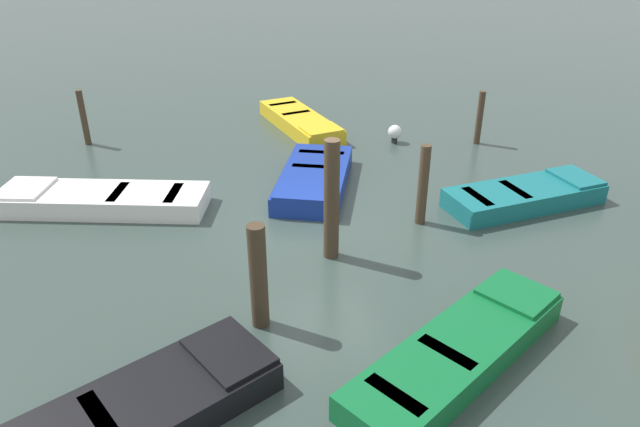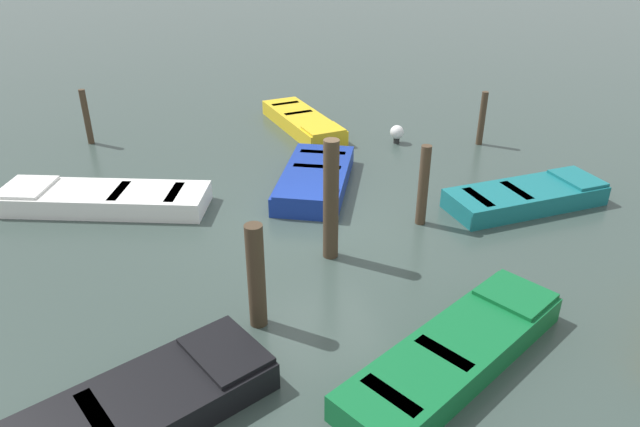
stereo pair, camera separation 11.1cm
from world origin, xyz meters
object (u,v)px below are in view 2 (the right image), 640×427
rowboat_white (104,198)px  mooring_piling_mid_right (482,118)px  rowboat_yellow (303,122)px  mooring_piling_far_left (331,201)px  rowboat_blue (315,179)px  rowboat_teal (526,196)px  rowboat_green (457,352)px  mooring_piling_far_right (87,117)px  rowboat_black (125,415)px  mooring_piling_mid_left (256,276)px  mooring_piling_center (423,186)px  marker_buoy (397,133)px

rowboat_white → mooring_piling_mid_right: bearing=-153.7°
rowboat_yellow → mooring_piling_far_left: bearing=-19.5°
rowboat_yellow → rowboat_blue: same height
rowboat_teal → rowboat_blue: 4.46m
rowboat_green → mooring_piling_far_right: (10.39, 5.06, 0.50)m
rowboat_green → mooring_piling_far_left: size_ratio=1.80×
rowboat_blue → mooring_piling_far_left: mooring_piling_far_left is taller
rowboat_green → mooring_piling_mid_right: bearing=30.4°
rowboat_black → mooring_piling_mid_right: bearing=16.0°
rowboat_blue → mooring_piling_mid_left: (-4.35, 2.17, 0.61)m
mooring_piling_center → mooring_piling_far_right: mooring_piling_center is taller
mooring_piling_mid_right → mooring_piling_far_left: mooring_piling_far_left is taller
mooring_piling_far_left → mooring_piling_far_right: size_ratio=1.52×
rowboat_white → mooring_piling_mid_right: (1.02, -9.32, 0.48)m
mooring_piling_mid_left → mooring_piling_far_left: mooring_piling_far_left is taller
mooring_piling_mid_left → marker_buoy: (6.40, -5.02, -0.55)m
mooring_piling_mid_left → rowboat_blue: bearing=-26.5°
rowboat_white → mooring_piling_far_right: size_ratio=3.00×
mooring_piling_center → marker_buoy: (4.24, -1.35, -0.52)m
mooring_piling_mid_left → marker_buoy: 8.15m
mooring_piling_far_right → marker_buoy: 8.07m
rowboat_green → rowboat_yellow: (9.82, -0.58, 0.00)m
rowboat_blue → mooring_piling_mid_left: bearing=-0.7°
rowboat_green → mooring_piling_center: bearing=44.0°
rowboat_blue → marker_buoy: bearing=151.6°
mooring_piling_mid_left → mooring_piling_far_left: bearing=-46.7°
mooring_piling_mid_right → mooring_piling_center: (-3.53, 3.39, 0.11)m
rowboat_teal → mooring_piling_center: size_ratio=2.09×
rowboat_yellow → rowboat_white: bearing=-64.3°
mooring_piling_center → marker_buoy: 4.48m
rowboat_green → rowboat_yellow: same height
rowboat_white → rowboat_teal: bearing=-176.2°
rowboat_green → mooring_piling_mid_right: (7.34, -4.69, 0.48)m
mooring_piling_mid_right → mooring_piling_center: 4.89m
rowboat_white → mooring_piling_far_left: size_ratio=1.98×
rowboat_green → rowboat_white: same height
rowboat_blue → rowboat_black: 7.12m
rowboat_white → mooring_piling_mid_left: 5.23m
mooring_piling_center → rowboat_green: bearing=161.1°
rowboat_white → marker_buoy: size_ratio=8.99×
rowboat_yellow → mooring_piling_center: (-6.01, -0.73, 0.59)m
mooring_piling_mid_left → mooring_piling_far_right: mooring_piling_mid_left is taller
rowboat_teal → mooring_piling_far_left: 4.63m
rowboat_blue → mooring_piling_mid_right: bearing=131.1°
rowboat_yellow → rowboat_black: size_ratio=0.95×
rowboat_green → rowboat_blue: size_ratio=1.13×
rowboat_black → mooring_piling_mid_left: 2.49m
rowboat_teal → rowboat_black: bearing=-158.3°
rowboat_yellow → mooring_piling_mid_left: size_ratio=2.20×
mooring_piling_center → marker_buoy: size_ratio=3.37×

